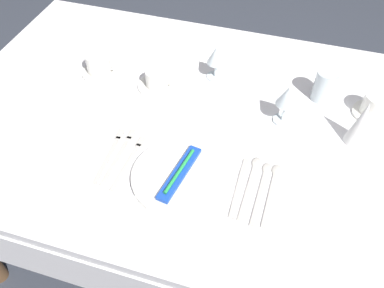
# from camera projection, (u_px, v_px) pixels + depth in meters

# --- Properties ---
(ground_plane) EXTENTS (6.00, 6.00, 0.00)m
(ground_plane) POSITION_uv_depth(u_px,v_px,m) (208.00, 235.00, 1.86)
(ground_plane) COLOR #383D47
(dining_table) EXTENTS (1.80, 1.11, 0.74)m
(dining_table) POSITION_uv_depth(u_px,v_px,m) (213.00, 138.00, 1.37)
(dining_table) COLOR white
(dining_table) RESTS_ON ground
(dinner_plate) EXTENTS (0.28, 0.28, 0.02)m
(dinner_plate) POSITION_uv_depth(u_px,v_px,m) (180.00, 176.00, 1.15)
(dinner_plate) COLOR white
(dinner_plate) RESTS_ON dining_table
(toothbrush_package) EXTENTS (0.07, 0.21, 0.02)m
(toothbrush_package) POSITION_uv_depth(u_px,v_px,m) (180.00, 173.00, 1.13)
(toothbrush_package) COLOR blue
(toothbrush_package) RESTS_ON dinner_plate
(fork_outer) EXTENTS (0.03, 0.22, 0.00)m
(fork_outer) POSITION_uv_depth(u_px,v_px,m) (130.00, 160.00, 1.19)
(fork_outer) COLOR beige
(fork_outer) RESTS_ON dining_table
(fork_inner) EXTENTS (0.02, 0.23, 0.00)m
(fork_inner) POSITION_uv_depth(u_px,v_px,m) (120.00, 154.00, 1.21)
(fork_inner) COLOR beige
(fork_inner) RESTS_ON dining_table
(fork_salad) EXTENTS (0.03, 0.22, 0.00)m
(fork_salad) POSITION_uv_depth(u_px,v_px,m) (111.00, 153.00, 1.21)
(fork_salad) COLOR beige
(fork_salad) RESTS_ON dining_table
(dinner_knife) EXTENTS (0.02, 0.21, 0.00)m
(dinner_knife) POSITION_uv_depth(u_px,v_px,m) (239.00, 188.00, 1.13)
(dinner_knife) COLOR beige
(dinner_knife) RESTS_ON dining_table
(spoon_soup) EXTENTS (0.03, 0.23, 0.01)m
(spoon_soup) POSITION_uv_depth(u_px,v_px,m) (251.00, 180.00, 1.15)
(spoon_soup) COLOR beige
(spoon_soup) RESTS_ON dining_table
(spoon_dessert) EXTENTS (0.03, 0.22, 0.01)m
(spoon_dessert) POSITION_uv_depth(u_px,v_px,m) (262.00, 185.00, 1.13)
(spoon_dessert) COLOR beige
(spoon_dessert) RESTS_ON dining_table
(spoon_tea) EXTENTS (0.03, 0.22, 0.01)m
(spoon_tea) POSITION_uv_depth(u_px,v_px,m) (273.00, 187.00, 1.13)
(spoon_tea) COLOR beige
(spoon_tea) RESTS_ON dining_table
(saucer_left) EXTENTS (0.14, 0.14, 0.01)m
(saucer_left) POSITION_uv_depth(u_px,v_px,m) (157.00, 86.00, 1.42)
(saucer_left) COLOR white
(saucer_left) RESTS_ON dining_table
(coffee_cup_left) EXTENTS (0.10, 0.08, 0.06)m
(coffee_cup_left) POSITION_uv_depth(u_px,v_px,m) (157.00, 78.00, 1.39)
(coffee_cup_left) COLOR white
(coffee_cup_left) RESTS_ON saucer_left
(saucer_right) EXTENTS (0.13, 0.13, 0.01)m
(saucer_right) POSITION_uv_depth(u_px,v_px,m) (372.00, 113.00, 1.33)
(saucer_right) COLOR white
(saucer_right) RESTS_ON dining_table
(coffee_cup_right) EXTENTS (0.11, 0.08, 0.07)m
(coffee_cup_right) POSITION_uv_depth(u_px,v_px,m) (376.00, 104.00, 1.30)
(coffee_cup_right) COLOR white
(coffee_cup_right) RESTS_ON saucer_right
(saucer_far) EXTENTS (0.13, 0.13, 0.01)m
(saucer_far) POSITION_uv_depth(u_px,v_px,m) (100.00, 72.00, 1.47)
(saucer_far) COLOR white
(saucer_far) RESTS_ON dining_table
(coffee_cup_far) EXTENTS (0.11, 0.09, 0.07)m
(coffee_cup_far) POSITION_uv_depth(u_px,v_px,m) (98.00, 63.00, 1.44)
(coffee_cup_far) COLOR white
(coffee_cup_far) RESTS_ON saucer_far
(wine_glass_centre) EXTENTS (0.07, 0.07, 0.14)m
(wine_glass_centre) POSITION_uv_depth(u_px,v_px,m) (287.00, 98.00, 1.24)
(wine_glass_centre) COLOR silver
(wine_glass_centre) RESTS_ON dining_table
(wine_glass_left) EXTENTS (0.06, 0.06, 0.13)m
(wine_glass_left) POSITION_uv_depth(u_px,v_px,m) (216.00, 57.00, 1.39)
(wine_glass_left) COLOR silver
(wine_glass_left) RESTS_ON dining_table
(drink_tumbler) EXTENTS (0.07, 0.07, 0.11)m
(drink_tumbler) POSITION_uv_depth(u_px,v_px,m) (324.00, 87.00, 1.35)
(drink_tumbler) COLOR silver
(drink_tumbler) RESTS_ON dining_table
(napkin_folded) EXTENTS (0.07, 0.07, 0.16)m
(napkin_folded) POSITION_uv_depth(u_px,v_px,m) (361.00, 123.00, 1.19)
(napkin_folded) COLOR white
(napkin_folded) RESTS_ON dining_table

